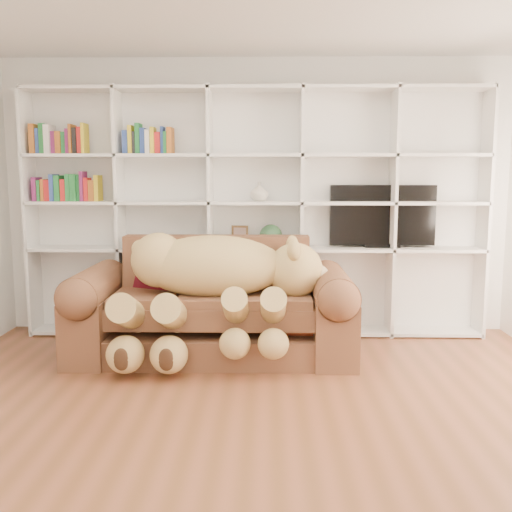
{
  "coord_description": "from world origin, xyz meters",
  "views": [
    {
      "loc": [
        0.11,
        -3.23,
        1.56
      ],
      "look_at": [
        0.02,
        1.63,
        0.87
      ],
      "focal_mm": 40.0,
      "sensor_mm": 36.0,
      "label": 1
    }
  ],
  "objects_px": {
    "sofa": "(214,311)",
    "teddy_bear": "(213,280)",
    "tv": "(382,217)",
    "gift_box": "(306,343)"
  },
  "relations": [
    {
      "from": "teddy_bear",
      "to": "tv",
      "type": "bearing_deg",
      "value": 28.99
    },
    {
      "from": "sofa",
      "to": "teddy_bear",
      "type": "xyz_separation_m",
      "value": [
        0.02,
        -0.2,
        0.32
      ]
    },
    {
      "from": "sofa",
      "to": "tv",
      "type": "height_order",
      "value": "tv"
    },
    {
      "from": "sofa",
      "to": "tv",
      "type": "xyz_separation_m",
      "value": [
        1.59,
        0.72,
        0.78
      ]
    },
    {
      "from": "teddy_bear",
      "to": "sofa",
      "type": "bearing_deg",
      "value": 94.29
    },
    {
      "from": "sofa",
      "to": "teddy_bear",
      "type": "distance_m",
      "value": 0.38
    },
    {
      "from": "teddy_bear",
      "to": "tv",
      "type": "xyz_separation_m",
      "value": [
        1.57,
        0.92,
        0.46
      ]
    },
    {
      "from": "teddy_bear",
      "to": "gift_box",
      "type": "xyz_separation_m",
      "value": [
        0.78,
        0.1,
        -0.57
      ]
    },
    {
      "from": "sofa",
      "to": "tv",
      "type": "distance_m",
      "value": 1.91
    },
    {
      "from": "teddy_bear",
      "to": "gift_box",
      "type": "distance_m",
      "value": 0.97
    }
  ]
}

